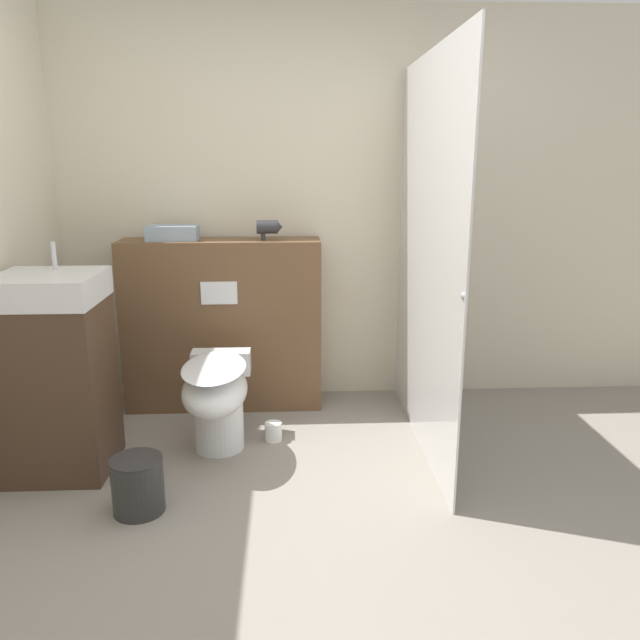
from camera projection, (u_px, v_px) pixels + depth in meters
name	position (u px, v px, depth m)	size (l,w,h in m)	color
ground_plane	(300.00, 556.00, 2.55)	(12.00, 12.00, 0.00)	gray
wall_back	(293.00, 210.00, 4.06)	(8.00, 0.06, 2.50)	beige
partition_panel	(223.00, 324.00, 4.00)	(1.25, 0.32, 1.09)	brown
shower_glass	(426.00, 258.00, 3.34)	(0.04, 1.59, 2.11)	silver
toilet	(217.00, 396.00, 3.38)	(0.34, 0.69, 0.52)	white
sink_vanity	(57.00, 374.00, 3.15)	(0.50, 0.49, 1.17)	#473323
hair_drier	(269.00, 227.00, 3.82)	(0.16, 0.08, 0.12)	#2D2D33
folded_towel	(173.00, 233.00, 3.83)	(0.31, 0.17, 0.09)	#8C9EAD
spare_toilet_roll	(273.00, 431.00, 3.58)	(0.10, 0.10, 0.11)	white
waste_bin	(138.00, 485.00, 2.84)	(0.24, 0.24, 0.26)	#2D2D2D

